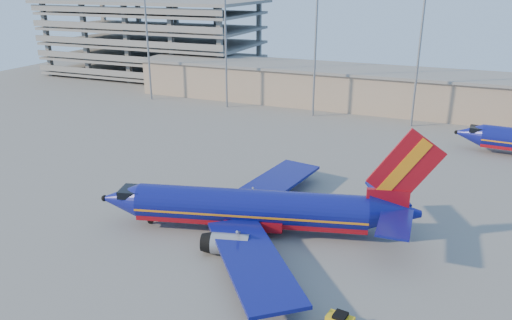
{
  "coord_description": "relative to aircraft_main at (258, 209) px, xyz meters",
  "views": [
    {
      "loc": [
        22.95,
        -52.56,
        27.34
      ],
      "look_at": [
        -1.45,
        6.29,
        4.0
      ],
      "focal_mm": 35.0,
      "sensor_mm": 36.0,
      "label": 1
    }
  ],
  "objects": [
    {
      "name": "aircraft_main",
      "position": [
        0.0,
        0.0,
        0.0
      ],
      "size": [
        37.42,
        35.52,
        12.92
      ],
      "rotation": [
        0.0,
        0.0,
        0.26
      ],
      "color": "navy",
      "rests_on": "ground"
    },
    {
      "name": "ground",
      "position": [
        -3.67,
        5.32,
        -2.76
      ],
      "size": [
        220.0,
        220.0,
        0.0
      ],
      "primitive_type": "plane",
      "color": "slate",
      "rests_on": "ground"
    },
    {
      "name": "parking_garage",
      "position": [
        -65.67,
        79.37,
        8.97
      ],
      "size": [
        62.0,
        32.0,
        21.4
      ],
      "color": "slate",
      "rests_on": "ground"
    },
    {
      "name": "light_mast_row",
      "position": [
        1.33,
        51.32,
        14.79
      ],
      "size": [
        101.6,
        1.6,
        28.65
      ],
      "color": "gray",
      "rests_on": "ground"
    },
    {
      "name": "terminal_building",
      "position": [
        6.33,
        63.32,
        1.56
      ],
      "size": [
        122.0,
        16.0,
        8.5
      ],
      "color": "gray",
      "rests_on": "ground"
    }
  ]
}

